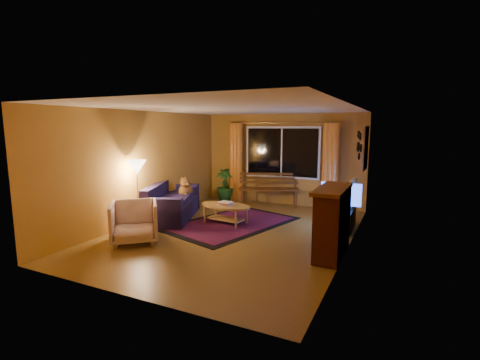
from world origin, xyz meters
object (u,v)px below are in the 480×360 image
at_px(coffee_table, 225,214).
at_px(tv_console, 345,219).
at_px(floor_lamp, 138,194).
at_px(sofa, 173,201).
at_px(bench, 269,198).
at_px(armchair, 134,220).

relative_size(coffee_table, tv_console, 1.12).
bearing_deg(floor_lamp, sofa, 79.83).
xyz_separation_m(bench, coffee_table, (-0.25, -2.04, -0.02)).
xyz_separation_m(sofa, coffee_table, (1.37, 0.07, -0.20)).
distance_m(bench, tv_console, 2.55).
bearing_deg(tv_console, coffee_table, -164.87).
distance_m(bench, coffee_table, 2.05).
bearing_deg(coffee_table, floor_lamp, -145.92).
xyz_separation_m(armchair, coffee_table, (0.96, 1.82, -0.21)).
bearing_deg(floor_lamp, bench, 59.79).
distance_m(bench, sofa, 2.66).
xyz_separation_m(floor_lamp, coffee_table, (1.55, 1.05, -0.50)).
height_order(armchair, floor_lamp, floor_lamp).
bearing_deg(coffee_table, armchair, -117.96).
relative_size(sofa, floor_lamp, 1.42).
bearing_deg(bench, coffee_table, -119.00).
height_order(sofa, floor_lamp, floor_lamp).
bearing_deg(armchair, bench, 32.09).
bearing_deg(sofa, floor_lamp, -121.96).
bearing_deg(coffee_table, sofa, -177.28).
relative_size(bench, sofa, 0.78).
xyz_separation_m(bench, tv_console, (2.20, -1.29, -0.02)).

